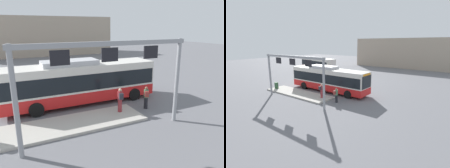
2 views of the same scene
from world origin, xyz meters
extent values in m
plane|color=slate|center=(0.00, 0.00, 0.00)|extent=(120.00, 120.00, 0.00)
cube|color=#B2ADA3|center=(-2.24, -3.51, 0.08)|extent=(10.00, 2.80, 0.16)
cube|color=red|center=(0.00, 0.00, 0.77)|extent=(11.63, 2.52, 0.85)
cube|color=silver|center=(0.00, 0.00, 2.15)|extent=(11.63, 2.52, 1.90)
cube|color=black|center=(0.00, 0.00, 1.95)|extent=(11.40, 2.56, 1.20)
cube|color=black|center=(5.84, 0.01, 2.05)|extent=(0.04, 2.13, 1.50)
cube|color=#B7B7BC|center=(-0.87, 0.00, 3.28)|extent=(4.07, 1.76, 0.36)
cube|color=orange|center=(5.77, 0.01, 2.90)|extent=(0.12, 1.75, 0.28)
cylinder|color=black|center=(4.01, 1.21, 0.50)|extent=(1.00, 0.30, 1.00)
cylinder|color=black|center=(4.02, -1.19, 0.50)|extent=(1.00, 0.30, 1.00)
cylinder|color=black|center=(-3.62, 1.19, 0.50)|extent=(1.00, 0.30, 1.00)
cylinder|color=black|center=(-3.61, -1.21, 0.50)|extent=(1.00, 0.30, 1.00)
cylinder|color=black|center=(3.81, -3.16, 0.42)|extent=(0.37, 0.37, 0.85)
cylinder|color=#476B4C|center=(3.81, -3.16, 1.15)|extent=(0.45, 0.45, 0.60)
sphere|color=brown|center=(3.81, -3.16, 1.56)|extent=(0.22, 0.22, 0.22)
cube|color=maroon|center=(3.70, -3.40, 1.18)|extent=(0.33, 0.28, 0.40)
cylinder|color=maroon|center=(1.63, -3.20, 0.58)|extent=(0.32, 0.32, 0.85)
cylinder|color=maroon|center=(1.63, -3.20, 1.31)|extent=(0.39, 0.39, 0.60)
sphere|color=tan|center=(1.63, -3.20, 1.72)|extent=(0.22, 0.22, 0.22)
cube|color=#26262D|center=(1.59, -3.46, 1.34)|extent=(0.31, 0.22, 0.40)
cylinder|color=gray|center=(-4.87, -5.69, 2.60)|extent=(0.24, 0.24, 5.20)
cylinder|color=gray|center=(4.23, -5.69, 2.60)|extent=(0.24, 0.24, 5.20)
cube|color=gray|center=(-0.32, -5.69, 5.05)|extent=(9.50, 0.20, 0.24)
cube|color=black|center=(-2.82, -5.69, 4.50)|extent=(0.90, 0.08, 0.70)
cube|color=black|center=(-0.32, -5.69, 4.50)|extent=(0.90, 0.08, 0.70)
cube|color=black|center=(2.19, -5.69, 4.50)|extent=(0.90, 0.08, 0.70)
cube|color=tan|center=(1.73, 32.24, 3.88)|extent=(28.59, 8.00, 7.77)
camera|label=1|loc=(-4.93, -15.36, 5.89)|focal=34.32mm
camera|label=2|loc=(15.28, -17.99, 6.47)|focal=28.24mm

